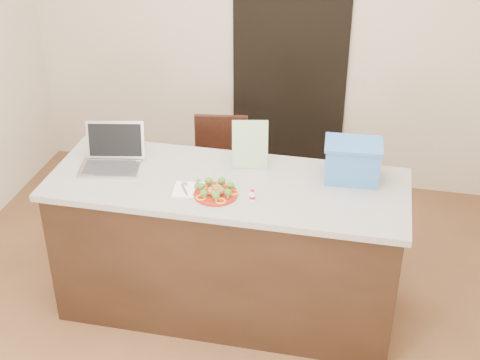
% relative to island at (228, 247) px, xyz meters
% --- Properties ---
extents(ground, '(4.00, 4.00, 0.00)m').
position_rel_island_xyz_m(ground, '(0.00, -0.25, -0.46)').
color(ground, brown).
rests_on(ground, ground).
extents(room_shell, '(4.00, 4.00, 4.00)m').
position_rel_island_xyz_m(room_shell, '(0.00, -0.25, 1.16)').
color(room_shell, white).
rests_on(room_shell, ground).
extents(doorway, '(0.90, 0.02, 2.00)m').
position_rel_island_xyz_m(doorway, '(0.10, 1.73, 0.54)').
color(doorway, black).
rests_on(doorway, ground).
extents(island, '(2.06, 0.76, 0.92)m').
position_rel_island_xyz_m(island, '(0.00, 0.00, 0.00)').
color(island, black).
rests_on(island, ground).
extents(plate, '(0.25, 0.25, 0.02)m').
position_rel_island_xyz_m(plate, '(-0.03, -0.16, 0.47)').
color(plate, maroon).
rests_on(plate, island).
extents(meatballs, '(0.10, 0.10, 0.04)m').
position_rel_island_xyz_m(meatballs, '(-0.02, -0.16, 0.49)').
color(meatballs, olive).
rests_on(meatballs, plate).
extents(broccoli, '(0.20, 0.21, 0.04)m').
position_rel_island_xyz_m(broccoli, '(-0.03, -0.16, 0.51)').
color(broccoli, '#285215').
rests_on(broccoli, plate).
extents(pepper_rings, '(0.24, 0.24, 0.01)m').
position_rel_island_xyz_m(pepper_rings, '(-0.03, -0.16, 0.48)').
color(pepper_rings, orange).
rests_on(pepper_rings, plate).
extents(napkin, '(0.19, 0.19, 0.01)m').
position_rel_island_xyz_m(napkin, '(-0.19, -0.14, 0.46)').
color(napkin, white).
rests_on(napkin, island).
extents(fork, '(0.07, 0.16, 0.00)m').
position_rel_island_xyz_m(fork, '(-0.21, -0.13, 0.47)').
color(fork, '#B7B7BC').
rests_on(fork, napkin).
extents(knife, '(0.02, 0.21, 0.01)m').
position_rel_island_xyz_m(knife, '(-0.16, -0.16, 0.47)').
color(knife, white).
rests_on(knife, napkin).
extents(yogurt_bottle, '(0.03, 0.03, 0.07)m').
position_rel_island_xyz_m(yogurt_bottle, '(0.18, -0.17, 0.48)').
color(yogurt_bottle, white).
rests_on(yogurt_bottle, island).
extents(laptop, '(0.39, 0.33, 0.25)m').
position_rel_island_xyz_m(laptop, '(-0.71, 0.06, 0.52)').
color(laptop, '#A6A7AB').
rests_on(laptop, island).
extents(leaflet, '(0.21, 0.09, 0.29)m').
position_rel_island_xyz_m(leaflet, '(0.09, 0.19, 0.61)').
color(leaflet, silver).
rests_on(leaflet, island).
extents(blue_box, '(0.34, 0.25, 0.23)m').
position_rel_island_xyz_m(blue_box, '(0.69, 0.18, 0.57)').
color(blue_box, '#3268B4').
rests_on(blue_box, island).
extents(chair, '(0.43, 0.43, 0.86)m').
position_rel_island_xyz_m(chair, '(-0.27, 0.90, 0.03)').
color(chair, '#34170F').
rests_on(chair, ground).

